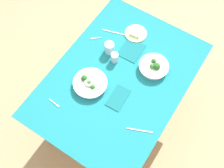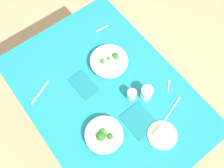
# 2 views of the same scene
# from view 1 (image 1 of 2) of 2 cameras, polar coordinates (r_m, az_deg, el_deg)

# --- Properties ---
(ground_plane) EXTENTS (6.00, 6.00, 0.00)m
(ground_plane) POSITION_cam_1_polar(r_m,az_deg,el_deg) (3.05, 1.03, -5.76)
(ground_plane) COLOR tan
(dining_table) EXTENTS (1.44, 1.03, 0.78)m
(dining_table) POSITION_cam_1_polar(r_m,az_deg,el_deg) (2.44, 1.28, -0.16)
(dining_table) COLOR #197A84
(dining_table) RESTS_ON ground_plane
(broccoli_bowl_far) EXTENTS (0.27, 0.27, 0.08)m
(broccoli_bowl_far) POSITION_cam_1_polar(r_m,az_deg,el_deg) (2.30, -4.36, 0.10)
(broccoli_bowl_far) COLOR white
(broccoli_bowl_far) RESTS_ON dining_table
(broccoli_bowl_near) EXTENTS (0.24, 0.24, 0.09)m
(broccoli_bowl_near) POSITION_cam_1_polar(r_m,az_deg,el_deg) (2.39, 8.24, 3.37)
(broccoli_bowl_near) COLOR white
(broccoli_bowl_near) RESTS_ON dining_table
(bread_side_plate) EXTENTS (0.19, 0.19, 0.03)m
(bread_side_plate) POSITION_cam_1_polar(r_m,az_deg,el_deg) (2.58, 4.72, 9.96)
(bread_side_plate) COLOR #B7D684
(bread_side_plate) RESTS_ON dining_table
(water_glass_center) EXTENTS (0.06, 0.06, 0.08)m
(water_glass_center) POSITION_cam_1_polar(r_m,az_deg,el_deg) (2.40, 0.53, 5.26)
(water_glass_center) COLOR silver
(water_glass_center) RESTS_ON dining_table
(water_glass_side) EXTENTS (0.08, 0.08, 0.10)m
(water_glass_side) POSITION_cam_1_polar(r_m,az_deg,el_deg) (2.44, -0.51, 7.19)
(water_glass_side) COLOR silver
(water_glass_side) RESTS_ON dining_table
(fork_by_far_bowl) EXTENTS (0.02, 0.11, 0.00)m
(fork_by_far_bowl) POSITION_cam_1_polar(r_m,az_deg,el_deg) (2.29, -11.23, -3.76)
(fork_by_far_bowl) COLOR #B7B7BC
(fork_by_far_bowl) RESTS_ON dining_table
(fork_by_near_bowl) EXTENTS (0.07, 0.08, 0.00)m
(fork_by_near_bowl) POSITION_cam_1_polar(r_m,az_deg,el_deg) (2.56, -3.30, 9.00)
(fork_by_near_bowl) COLOR #B7B7BC
(fork_by_near_bowl) RESTS_ON dining_table
(table_knife_left) EXTENTS (0.07, 0.20, 0.00)m
(table_knife_left) POSITION_cam_1_polar(r_m,az_deg,el_deg) (2.59, 0.31, 10.20)
(table_knife_left) COLOR #B7B7BC
(table_knife_left) RESTS_ON dining_table
(table_knife_right) EXTENTS (0.09, 0.19, 0.00)m
(table_knife_right) POSITION_cam_1_polar(r_m,az_deg,el_deg) (2.18, 5.46, -9.08)
(table_knife_right) COLOR #B7B7BC
(table_knife_right) RESTS_ON dining_table
(napkin_folded_upper) EXTENTS (0.21, 0.18, 0.01)m
(napkin_folded_upper) POSITION_cam_1_polar(r_m,az_deg,el_deg) (2.49, 3.86, 6.70)
(napkin_folded_upper) COLOR #156870
(napkin_folded_upper) RESTS_ON dining_table
(napkin_folded_lower) EXTENTS (0.21, 0.13, 0.01)m
(napkin_folded_lower) POSITION_cam_1_polar(r_m,az_deg,el_deg) (2.27, 1.20, -2.73)
(napkin_folded_lower) COLOR #156870
(napkin_folded_lower) RESTS_ON dining_table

